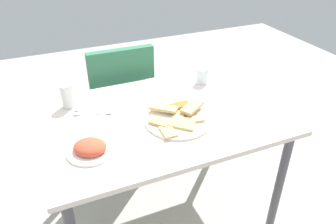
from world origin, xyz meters
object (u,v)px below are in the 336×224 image
object	(u,v)px
pide_platter	(178,118)
salad_plate_greens	(90,148)
soda_can	(68,96)
drinking_glass	(202,76)
dining_chair	(120,100)
paper_napkin	(92,112)
dining_table	(162,128)
fork	(93,114)
spoon	(91,110)

from	to	relation	value
pide_platter	salad_plate_greens	bearing A→B (deg)	-170.51
salad_plate_greens	soda_can	bearing A→B (deg)	93.10
salad_plate_greens	drinking_glass	bearing A→B (deg)	27.79
dining_chair	paper_napkin	bearing A→B (deg)	-119.31
dining_table	fork	xyz separation A→B (m)	(-0.31, 0.13, 0.09)
soda_can	fork	world-z (taller)	soda_can
soda_can	fork	size ratio (longest dim) A/B	0.65
dining_table	paper_napkin	bearing A→B (deg)	153.96
salad_plate_greens	soda_can	size ratio (longest dim) A/B	1.61
fork	spoon	world-z (taller)	same
pide_platter	drinking_glass	size ratio (longest dim) A/B	3.62
pide_platter	paper_napkin	distance (m)	0.43
pide_platter	spoon	distance (m)	0.44
soda_can	salad_plate_greens	bearing A→B (deg)	-86.90
salad_plate_greens	spoon	xyz separation A→B (m)	(0.07, 0.32, -0.01)
soda_can	spoon	xyz separation A→B (m)	(0.09, -0.09, -0.06)
dining_table	salad_plate_greens	xyz separation A→B (m)	(-0.38, -0.15, 0.10)
fork	spoon	bearing A→B (deg)	108.64
pide_platter	salad_plate_greens	xyz separation A→B (m)	(-0.43, -0.07, 0.01)
paper_napkin	drinking_glass	bearing A→B (deg)	6.76
soda_can	drinking_glass	world-z (taller)	soda_can
drinking_glass	paper_napkin	distance (m)	0.66
paper_napkin	fork	bearing A→B (deg)	-90.00
dining_table	drinking_glass	size ratio (longest dim) A/B	13.01
dining_chair	pide_platter	size ratio (longest dim) A/B	2.75
dining_chair	drinking_glass	xyz separation A→B (m)	(0.40, -0.38, 0.27)
salad_plate_greens	drinking_glass	size ratio (longest dim) A/B	2.20
dining_table	soda_can	distance (m)	0.50
drinking_glass	paper_napkin	xyz separation A→B (m)	(-0.66, -0.08, -0.04)
spoon	pide_platter	bearing A→B (deg)	-12.17
dining_chair	salad_plate_greens	bearing A→B (deg)	-113.25
dining_table	salad_plate_greens	distance (m)	0.42
salad_plate_greens	soda_can	world-z (taller)	soda_can
salad_plate_greens	fork	size ratio (longest dim) A/B	1.05
paper_napkin	dining_chair	bearing A→B (deg)	60.69
dining_chair	salad_plate_greens	xyz separation A→B (m)	(-0.33, -0.77, 0.25)
dining_chair	spoon	xyz separation A→B (m)	(-0.26, -0.44, 0.23)
pide_platter	spoon	size ratio (longest dim) A/B	1.98
pide_platter	soda_can	size ratio (longest dim) A/B	2.64
soda_can	spoon	bearing A→B (deg)	-43.91
dining_chair	salad_plate_greens	distance (m)	0.87
paper_napkin	fork	world-z (taller)	fork
dining_table	dining_chair	size ratio (longest dim) A/B	1.31
dining_chair	pide_platter	xyz separation A→B (m)	(0.10, -0.69, 0.24)
drinking_glass	salad_plate_greens	bearing A→B (deg)	-152.21
dining_chair	drinking_glass	distance (m)	0.61
dining_table	pide_platter	world-z (taller)	pide_platter
soda_can	fork	bearing A→B (deg)	-53.51
dining_chair	paper_napkin	xyz separation A→B (m)	(-0.26, -0.46, 0.23)
fork	dining_table	bearing A→B (deg)	-4.65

